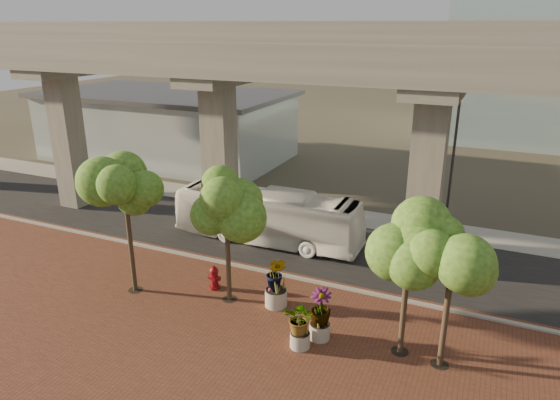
% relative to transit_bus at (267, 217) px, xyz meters
% --- Properties ---
extents(ground, '(160.00, 160.00, 0.00)m').
position_rel_transit_bus_xyz_m(ground, '(2.74, -1.70, -1.57)').
color(ground, '#3D382C').
rests_on(ground, ground).
extents(brick_plaza, '(70.00, 13.00, 0.06)m').
position_rel_transit_bus_xyz_m(brick_plaza, '(2.74, -9.70, -1.54)').
color(brick_plaza, brown).
rests_on(brick_plaza, ground).
extents(asphalt_road, '(90.00, 8.00, 0.04)m').
position_rel_transit_bus_xyz_m(asphalt_road, '(2.74, 0.30, -1.55)').
color(asphalt_road, black).
rests_on(asphalt_road, ground).
extents(curb_strip, '(70.00, 0.25, 0.16)m').
position_rel_transit_bus_xyz_m(curb_strip, '(2.74, -3.70, -1.49)').
color(curb_strip, gray).
rests_on(curb_strip, ground).
extents(far_sidewalk, '(90.00, 3.00, 0.06)m').
position_rel_transit_bus_xyz_m(far_sidewalk, '(2.74, 5.80, -1.54)').
color(far_sidewalk, gray).
rests_on(far_sidewalk, ground).
extents(transit_viaduct, '(72.00, 5.60, 12.40)m').
position_rel_transit_bus_xyz_m(transit_viaduct, '(2.74, 0.30, 5.71)').
color(transit_viaduct, gray).
rests_on(transit_viaduct, ground).
extents(station_pavilion, '(23.00, 13.00, 6.30)m').
position_rel_transit_bus_xyz_m(station_pavilion, '(-17.26, 14.30, 1.64)').
color(station_pavilion, '#A8B8C0').
rests_on(station_pavilion, ground).
extents(transit_bus, '(11.31, 2.71, 3.15)m').
position_rel_transit_bus_xyz_m(transit_bus, '(0.00, 0.00, 0.00)').
color(transit_bus, white).
rests_on(transit_bus, ground).
extents(fire_hydrant, '(0.60, 0.54, 1.21)m').
position_rel_transit_bus_xyz_m(fire_hydrant, '(0.06, -6.21, -0.93)').
color(fire_hydrant, maroon).
rests_on(fire_hydrant, ground).
extents(planter_front, '(1.79, 1.79, 1.97)m').
position_rel_transit_bus_xyz_m(planter_front, '(5.61, -8.87, -0.32)').
color(planter_front, gray).
rests_on(planter_front, ground).
extents(planter_right, '(2.10, 2.10, 2.24)m').
position_rel_transit_bus_xyz_m(planter_right, '(6.13, -8.01, -0.16)').
color(planter_right, gray).
rests_on(planter_right, ground).
extents(planter_left, '(2.25, 2.25, 2.48)m').
position_rel_transit_bus_xyz_m(planter_left, '(3.46, -6.44, -0.01)').
color(planter_left, '#AAA799').
rests_on(planter_left, ground).
extents(street_tree_far_west, '(3.72, 3.72, 6.82)m').
position_rel_transit_bus_xyz_m(street_tree_far_west, '(-3.37, -7.93, 3.59)').
color(street_tree_far_west, '#453427').
rests_on(street_tree_far_west, ground).
extents(street_tree_near_west, '(3.59, 3.59, 6.37)m').
position_rel_transit_bus_xyz_m(street_tree_near_west, '(1.24, -6.82, 3.20)').
color(street_tree_near_west, '#453427').
rests_on(street_tree_near_west, ground).
extents(street_tree_near_east, '(3.54, 3.54, 6.29)m').
position_rel_transit_bus_xyz_m(street_tree_near_east, '(9.34, -7.58, 3.14)').
color(street_tree_near_east, '#453427').
rests_on(street_tree_near_east, ground).
extents(street_tree_far_east, '(3.32, 3.32, 5.76)m').
position_rel_transit_bus_xyz_m(street_tree_far_east, '(10.88, -7.77, 2.71)').
color(street_tree_far_east, '#453427').
rests_on(street_tree_far_east, ground).
extents(streetlamp_west, '(0.37, 1.08, 7.43)m').
position_rel_transit_bus_xyz_m(streetlamp_west, '(-5.25, 5.58, 2.77)').
color(streetlamp_west, '#29292E').
rests_on(streetlamp_west, ground).
extents(streetlamp_east, '(0.43, 1.27, 8.74)m').
position_rel_transit_bus_xyz_m(streetlamp_east, '(9.64, 3.77, 3.53)').
color(streetlamp_east, '#303035').
rests_on(streetlamp_east, ground).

